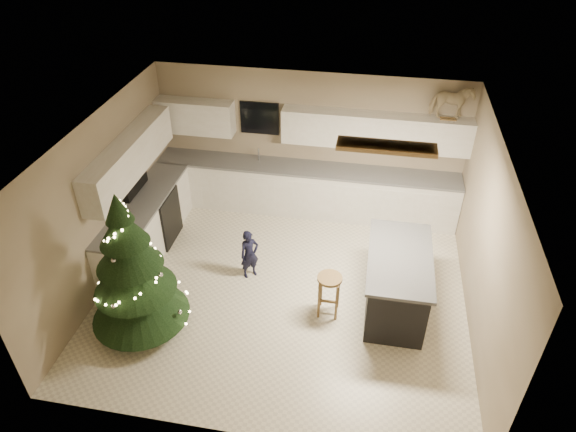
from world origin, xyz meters
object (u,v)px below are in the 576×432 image
object	(u,v)px
island	(397,282)
christmas_tree	(133,276)
bar_stool	(329,286)
toddler	(249,254)
rocking_horse	(451,102)

from	to	relation	value
island	christmas_tree	size ratio (longest dim) A/B	0.76
island	bar_stool	distance (m)	1.00
toddler	christmas_tree	bearing A→B (deg)	-172.18
rocking_horse	toddler	bearing A→B (deg)	119.36
toddler	rocking_horse	size ratio (longest dim) A/B	1.23
island	christmas_tree	bearing A→B (deg)	-163.76
christmas_tree	rocking_horse	world-z (taller)	rocking_horse
bar_stool	rocking_horse	xyz separation A→B (m)	(1.57, 2.69, 1.79)
rocking_horse	island	bearing A→B (deg)	158.76
rocking_horse	christmas_tree	bearing A→B (deg)	122.83
island	rocking_horse	distance (m)	3.06
bar_stool	christmas_tree	size ratio (longest dim) A/B	0.31
christmas_tree	toddler	distance (m)	1.88
christmas_tree	rocking_horse	bearing A→B (deg)	39.40
rocking_horse	bar_stool	bearing A→B (deg)	143.13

